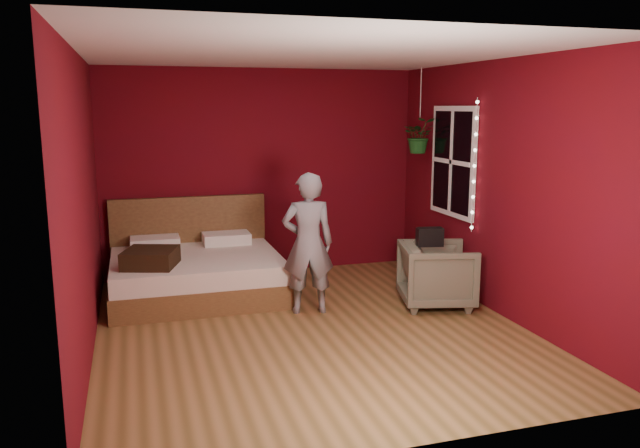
{
  "coord_description": "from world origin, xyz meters",
  "views": [
    {
      "loc": [
        -1.58,
        -5.55,
        2.13
      ],
      "look_at": [
        0.21,
        0.4,
        0.95
      ],
      "focal_mm": 35.0,
      "sensor_mm": 36.0,
      "label": 1
    }
  ],
  "objects": [
    {
      "name": "floor",
      "position": [
        0.0,
        0.0,
        0.0
      ],
      "size": [
        4.5,
        4.5,
        0.0
      ],
      "primitive_type": "plane",
      "color": "olive",
      "rests_on": "ground"
    },
    {
      "name": "room_walls",
      "position": [
        0.0,
        0.0,
        1.68
      ],
      "size": [
        4.04,
        4.54,
        2.62
      ],
      "color": "#58090E",
      "rests_on": "ground"
    },
    {
      "name": "window",
      "position": [
        1.97,
        0.9,
        1.5
      ],
      "size": [
        0.05,
        0.97,
        1.27
      ],
      "color": "white",
      "rests_on": "room_walls"
    },
    {
      "name": "fairy_lights",
      "position": [
        1.94,
        0.37,
        1.5
      ],
      "size": [
        0.04,
        0.04,
        1.45
      ],
      "color": "silver",
      "rests_on": "room_walls"
    },
    {
      "name": "bed",
      "position": [
        -0.95,
        1.49,
        0.27
      ],
      "size": [
        1.89,
        1.6,
        1.04
      ],
      "color": "brown",
      "rests_on": "ground"
    },
    {
      "name": "person",
      "position": [
        0.11,
        0.5,
        0.74
      ],
      "size": [
        0.58,
        0.43,
        1.48
      ],
      "primitive_type": "imported",
      "rotation": [
        0.0,
        0.0,
        2.99
      ],
      "color": "gray",
      "rests_on": "ground"
    },
    {
      "name": "armchair",
      "position": [
        1.5,
        0.3,
        0.34
      ],
      "size": [
        0.92,
        0.9,
        0.69
      ],
      "primitive_type": "imported",
      "rotation": [
        0.0,
        0.0,
        1.32
      ],
      "color": "#696953",
      "rests_on": "ground"
    },
    {
      "name": "handbag",
      "position": [
        1.36,
        0.22,
        0.79
      ],
      "size": [
        0.29,
        0.18,
        0.19
      ],
      "primitive_type": "cube",
      "rotation": [
        0.0,
        0.0,
        -0.19
      ],
      "color": "black",
      "rests_on": "armchair"
    },
    {
      "name": "throw_pillow",
      "position": [
        -1.45,
        1.06,
        0.56
      ],
      "size": [
        0.65,
        0.65,
        0.18
      ],
      "primitive_type": "cube",
      "rotation": [
        0.0,
        0.0,
        -0.31
      ],
      "color": "black",
      "rests_on": "bed"
    },
    {
      "name": "hanging_plant",
      "position": [
        1.84,
        1.53,
        1.77
      ],
      "size": [
        0.48,
        0.45,
        1.05
      ],
      "color": "silver",
      "rests_on": "room_walls"
    }
  ]
}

